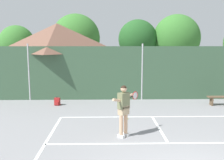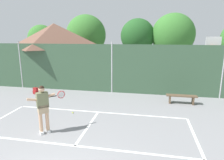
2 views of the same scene
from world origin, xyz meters
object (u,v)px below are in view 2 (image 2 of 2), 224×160
Objects in this scene: tennis_player at (43,105)px; tennis_ball at (73,113)px; basketball_hoop at (212,57)px; backpack_red at (36,91)px; courtside_bench at (181,97)px.

tennis_player reaches higher than tennis_ball.
tennis_player is at bearing -136.67° from basketball_hoop.
basketball_hoop is 53.79× the size of tennis_ball.
tennis_player is 4.01× the size of backpack_red.
tennis_player is at bearing -98.46° from tennis_ball.
tennis_player is 1.16× the size of courtside_bench.
tennis_player is at bearing -54.71° from backpack_red.
tennis_ball is 4.37m from backpack_red.
basketball_hoop is at bearing 13.65° from backpack_red.
tennis_player is 28.10× the size of tennis_ball.
basketball_hoop is 4.01m from courtside_bench.
tennis_ball is 5.80m from courtside_bench.
courtside_bench is (5.57, 4.41, -0.75)m from tennis_player.
tennis_ball is (-7.35, -5.21, -2.28)m from basketball_hoop.
backpack_red is at bearing 178.92° from courtside_bench.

